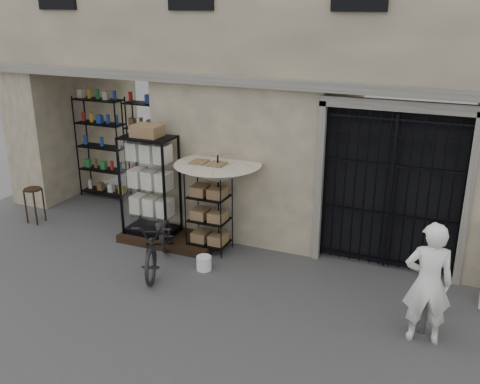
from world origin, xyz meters
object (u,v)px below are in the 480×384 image
at_px(market_umbrella, 218,168).
at_px(bicycle, 160,267).
at_px(display_cabinet, 150,191).
at_px(wooden_stool, 35,204).
at_px(white_bucket, 204,263).
at_px(wire_rack, 209,210).
at_px(steel_bollard, 423,309).
at_px(shopkeeper, 421,339).

height_order(market_umbrella, bicycle, market_umbrella).
height_order(display_cabinet, wooden_stool, display_cabinet).
bearing_deg(white_bucket, market_umbrella, 96.36).
distance_m(display_cabinet, wooden_stool, 2.93).
xyz_separation_m(display_cabinet, wire_rack, (1.29, 0.00, -0.22)).
bearing_deg(steel_bollard, wire_rack, 162.65).
height_order(wire_rack, steel_bollard, wire_rack).
distance_m(display_cabinet, wire_rack, 1.31).
bearing_deg(white_bucket, shopkeeper, -10.05).
xyz_separation_m(display_cabinet, steel_bollard, (5.39, -1.27, -0.68)).
height_order(bicycle, steel_bollard, bicycle).
bearing_deg(white_bucket, wire_rack, 108.94).
bearing_deg(white_bucket, steel_bollard, -7.27).
distance_m(market_umbrella, white_bucket, 1.76).
xyz_separation_m(market_umbrella, shopkeeper, (3.93, -1.52, -1.68)).
bearing_deg(wire_rack, display_cabinet, 161.36).
xyz_separation_m(white_bucket, steel_bollard, (3.82, -0.49, 0.24)).
height_order(display_cabinet, white_bucket, display_cabinet).
xyz_separation_m(wooden_stool, steel_bollard, (8.24, -1.04, -0.04)).
xyz_separation_m(white_bucket, bicycle, (-0.78, -0.23, -0.13)).
relative_size(wire_rack, market_umbrella, 0.73).
bearing_deg(white_bucket, wooden_stool, 172.85).
bearing_deg(market_umbrella, wire_rack, -164.73).
relative_size(bicycle, steel_bollard, 2.57).
distance_m(display_cabinet, steel_bollard, 5.58).
relative_size(wire_rack, shopkeeper, 0.93).
distance_m(wooden_stool, shopkeeper, 8.36).
xyz_separation_m(market_umbrella, steel_bollard, (3.91, -1.33, -1.30)).
bearing_deg(display_cabinet, white_bucket, -30.95).
bearing_deg(market_umbrella, steel_bollard, -18.73).
distance_m(bicycle, wooden_stool, 3.74).
height_order(wooden_stool, shopkeeper, wooden_stool).
distance_m(wire_rack, steel_bollard, 4.31).
xyz_separation_m(display_cabinet, white_bucket, (1.57, -0.79, -0.92)).
distance_m(market_umbrella, shopkeeper, 4.54).
xyz_separation_m(wire_rack, wooden_stool, (-4.14, -0.24, -0.41)).
bearing_deg(steel_bollard, bicycle, 176.84).
relative_size(market_umbrella, bicycle, 1.21).
bearing_deg(display_cabinet, bicycle, -56.74).
height_order(market_umbrella, wooden_stool, market_umbrella).
distance_m(display_cabinet, white_bucket, 1.98).
relative_size(white_bucket, bicycle, 0.14).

